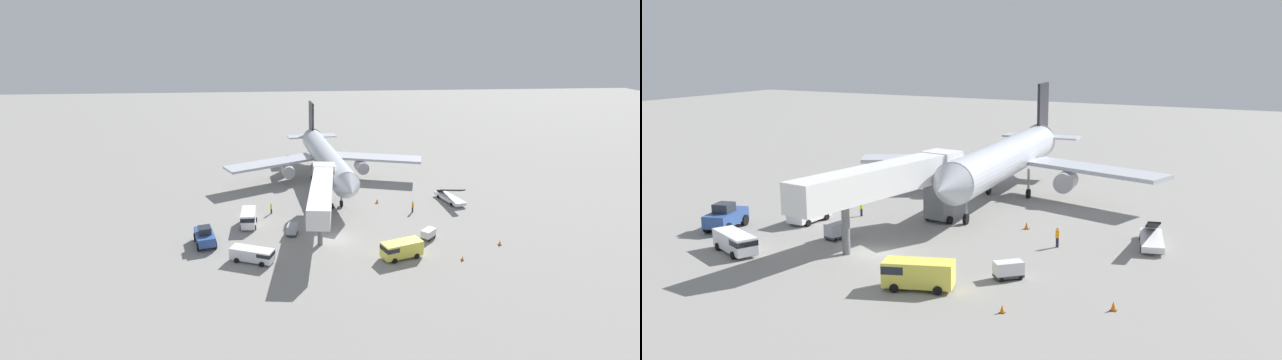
{
  "view_description": "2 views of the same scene",
  "coord_description": "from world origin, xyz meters",
  "views": [
    {
      "loc": [
        -6.85,
        -61.22,
        28.98
      ],
      "look_at": [
        -0.8,
        14.55,
        3.96
      ],
      "focal_mm": 27.14,
      "sensor_mm": 36.0,
      "label": 1
    },
    {
      "loc": [
        34.58,
        -49.69,
        18.59
      ],
      "look_at": [
        -1.17,
        18.56,
        3.15
      ],
      "focal_mm": 39.84,
      "sensor_mm": 36.0,
      "label": 2
    }
  ],
  "objects": [
    {
      "name": "jet_bridge",
      "position": [
        -1.31,
        4.55,
        5.52
      ],
      "size": [
        5.85,
        21.55,
        7.3
      ],
      "color": "silver",
      "rests_on": "ground"
    },
    {
      "name": "ground_crew_worker_foreground",
      "position": [
        13.56,
        9.03,
        0.98
      ],
      "size": [
        0.47,
        0.47,
        1.85
      ],
      "color": "#1E2333",
      "rests_on": "ground"
    },
    {
      "name": "airplane_at_gate",
      "position": [
        1.11,
        25.72,
        4.76
      ],
      "size": [
        37.78,
        40.65,
        12.62
      ],
      "color": "#B7BCC6",
      "rests_on": "ground"
    },
    {
      "name": "service_van_far_left",
      "position": [
        -12.16,
        5.55,
        1.33
      ],
      "size": [
        2.31,
        4.75,
        2.34
      ],
      "color": "white",
      "rests_on": "ground"
    },
    {
      "name": "ground_plane",
      "position": [
        0.0,
        0.0,
        0.0
      ],
      "size": [
        300.0,
        300.0,
        0.0
      ],
      "primitive_type": "plane",
      "color": "gray"
    },
    {
      "name": "pushback_tug",
      "position": [
        -17.69,
        -0.3,
        1.25
      ],
      "size": [
        3.69,
        5.44,
        2.68
      ],
      "color": "#2D4C8E",
      "rests_on": "ground"
    },
    {
      "name": "safety_cone_alpha",
      "position": [
        8.7,
        13.52,
        0.37
      ],
      "size": [
        0.49,
        0.49,
        0.75
      ],
      "color": "black",
      "rests_on": "ground"
    },
    {
      "name": "ground_crew_worker_midground",
      "position": [
        -8.88,
        10.22,
        0.91
      ],
      "size": [
        0.46,
        0.46,
        1.72
      ],
      "color": "#1E2333",
      "rests_on": "ground"
    },
    {
      "name": "safety_cone_bravo",
      "position": [
        22.32,
        -3.6,
        0.34
      ],
      "size": [
        0.46,
        0.46,
        0.7
      ],
      "color": "black",
      "rests_on": "ground"
    },
    {
      "name": "baggage_cart_far_right",
      "position": [
        13.15,
        -0.92,
        0.79
      ],
      "size": [
        2.48,
        2.47,
        1.43
      ],
      "color": "#38383D",
      "rests_on": "ground"
    },
    {
      "name": "safety_cone_charlie",
      "position": [
        15.64,
        -7.56,
        0.3
      ],
      "size": [
        0.4,
        0.4,
        0.61
      ],
      "color": "black",
      "rests_on": "ground"
    },
    {
      "name": "service_van_near_left",
      "position": [
        7.92,
        -6.19,
        1.26
      ],
      "size": [
        5.71,
        3.69,
        2.21
      ],
      "color": "#E5DB4C",
      "rests_on": "ground"
    },
    {
      "name": "baggage_cart_far_center",
      "position": [
        -5.77,
        1.95,
        0.85
      ],
      "size": [
        1.75,
        2.31,
        1.54
      ],
      "color": "#38383D",
      "rests_on": "ground"
    },
    {
      "name": "service_van_mid_left",
      "position": [
        -10.86,
        -5.79,
        1.05
      ],
      "size": [
        5.86,
        3.86,
        1.8
      ],
      "color": "white",
      "rests_on": "ground"
    },
    {
      "name": "belt_loader_truck",
      "position": [
        21.09,
        13.23,
        0.76
      ],
      "size": [
        3.58,
        6.86,
        3.16
      ],
      "color": "white",
      "rests_on": "ground"
    }
  ]
}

